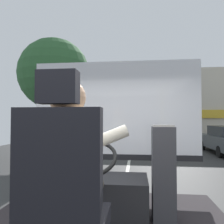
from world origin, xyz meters
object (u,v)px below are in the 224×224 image
at_px(driver_seat, 63,205).
at_px(bus_driver, 70,163).
at_px(fare_box, 163,173).
at_px(steering_console, 99,193).

height_order(driver_seat, bus_driver, driver_seat).
height_order(bus_driver, fare_box, bus_driver).
relative_size(bus_driver, fare_box, 0.83).
xyz_separation_m(steering_console, fare_box, (0.71, -0.13, 0.28)).
bearing_deg(bus_driver, fare_box, 55.03).
bearing_deg(bus_driver, steering_console, 90.00).
relative_size(driver_seat, steering_console, 1.22).
height_order(driver_seat, fare_box, driver_seat).
height_order(driver_seat, steering_console, driver_seat).
distance_m(steering_console, fare_box, 0.77).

